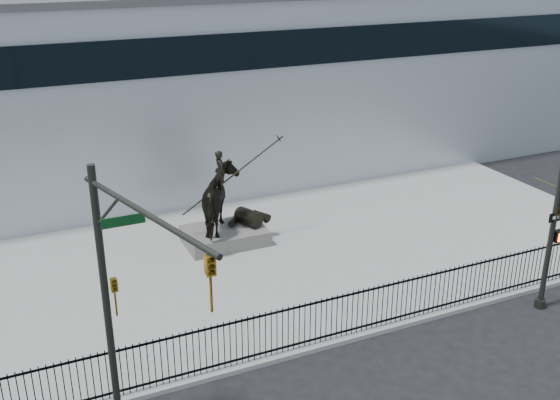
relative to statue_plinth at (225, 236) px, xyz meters
name	(u,v)px	position (x,y,z in m)	size (l,w,h in m)	color
ground	(363,362)	(0.95, -9.03, -0.45)	(120.00, 120.00, 0.00)	black
plaza	(267,261)	(0.95, -2.03, -0.37)	(30.00, 12.00, 0.15)	gray
building	(167,82)	(0.95, 10.97, 4.05)	(44.00, 14.00, 9.00)	#B3B8C3
picket_fence	(343,315)	(0.95, -7.78, 0.46)	(22.10, 0.10, 1.50)	black
statue_plinth	(225,236)	(0.00, 0.00, 0.00)	(3.16, 2.17, 0.59)	#5E5A56
equestrian_statue	(225,200)	(0.06, 0.00, 1.54)	(4.06, 2.53, 3.44)	black
traffic_signal_left	(123,302)	(-5.80, -9.65, 3.58)	(1.52, 4.84, 7.00)	black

